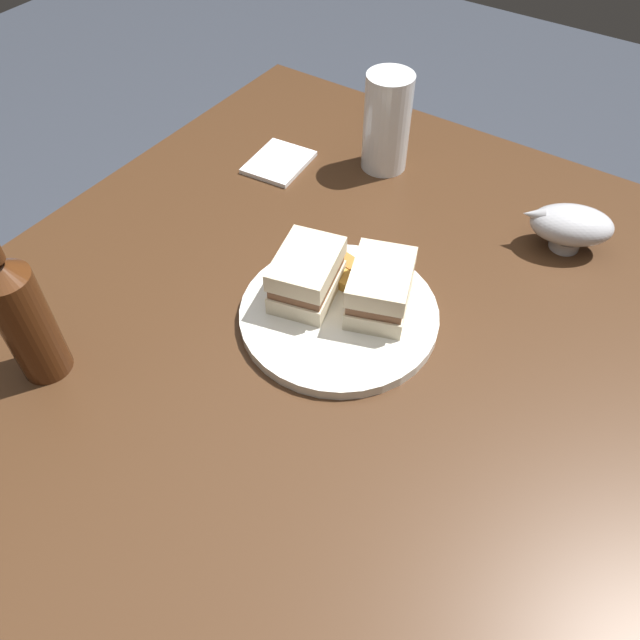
# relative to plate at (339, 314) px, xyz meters

# --- Properties ---
(ground_plane) EXTENTS (6.00, 6.00, 0.00)m
(ground_plane) POSITION_rel_plate_xyz_m (0.08, -0.01, -0.77)
(ground_plane) COLOR #333842
(dining_table) EXTENTS (1.22, 0.98, 0.77)m
(dining_table) POSITION_rel_plate_xyz_m (0.08, -0.01, -0.39)
(dining_table) COLOR #422816
(dining_table) RESTS_ON ground
(plate) EXTENTS (0.26, 0.26, 0.02)m
(plate) POSITION_rel_plate_xyz_m (0.00, 0.00, 0.00)
(plate) COLOR silver
(plate) RESTS_ON dining_table
(sandwich_half_left) EXTENTS (0.12, 0.11, 0.07)m
(sandwich_half_left) POSITION_rel_plate_xyz_m (-0.04, 0.04, 0.04)
(sandwich_half_left) COLOR beige
(sandwich_half_left) RESTS_ON plate
(sandwich_half_right) EXTENTS (0.12, 0.10, 0.07)m
(sandwich_half_right) POSITION_rel_plate_xyz_m (-0.00, -0.05, 0.04)
(sandwich_half_right) COLOR beige
(sandwich_half_right) RESTS_ON plate
(potato_wedge_front) EXTENTS (0.05, 0.05, 0.02)m
(potato_wedge_front) POSITION_rel_plate_xyz_m (-0.05, 0.01, 0.02)
(potato_wedge_front) COLOR #B77F33
(potato_wedge_front) RESTS_ON plate
(potato_wedge_middle) EXTENTS (0.04, 0.03, 0.01)m
(potato_wedge_middle) POSITION_rel_plate_xyz_m (-0.08, -0.01, 0.02)
(potato_wedge_middle) COLOR #B77F33
(potato_wedge_middle) RESTS_ON plate
(potato_wedge_back) EXTENTS (0.03, 0.06, 0.02)m
(potato_wedge_back) POSITION_rel_plate_xyz_m (-0.07, -0.02, 0.02)
(potato_wedge_back) COLOR #AD702D
(potato_wedge_back) RESTS_ON plate
(potato_wedge_left_edge) EXTENTS (0.05, 0.02, 0.02)m
(potato_wedge_left_edge) POSITION_rel_plate_xyz_m (-0.06, -0.02, 0.02)
(potato_wedge_left_edge) COLOR gold
(potato_wedge_left_edge) RESTS_ON plate
(potato_wedge_right_edge) EXTENTS (0.05, 0.02, 0.02)m
(potato_wedge_right_edge) POSITION_rel_plate_xyz_m (-0.05, -0.05, 0.02)
(potato_wedge_right_edge) COLOR #B77F33
(potato_wedge_right_edge) RESTS_ON plate
(potato_wedge_stray) EXTENTS (0.03, 0.05, 0.02)m
(potato_wedge_stray) POSITION_rel_plate_xyz_m (-0.06, -0.06, 0.02)
(potato_wedge_stray) COLOR gold
(potato_wedge_stray) RESTS_ON plate
(pint_glass) EXTENTS (0.08, 0.08, 0.16)m
(pint_glass) POSITION_rel_plate_xyz_m (-0.34, -0.13, 0.06)
(pint_glass) COLOR white
(pint_glass) RESTS_ON dining_table
(gravy_boat) EXTENTS (0.11, 0.14, 0.07)m
(gravy_boat) POSITION_rel_plate_xyz_m (-0.31, 0.20, 0.03)
(gravy_boat) COLOR #B7B7BC
(gravy_boat) RESTS_ON dining_table
(cider_bottle) EXTENTS (0.06, 0.06, 0.26)m
(cider_bottle) POSITION_rel_plate_xyz_m (0.27, -0.26, 0.09)
(cider_bottle) COLOR #47230F
(cider_bottle) RESTS_ON dining_table
(napkin) EXTENTS (0.12, 0.10, 0.01)m
(napkin) POSITION_rel_plate_xyz_m (-0.24, -0.28, -0.00)
(napkin) COLOR white
(napkin) RESTS_ON dining_table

